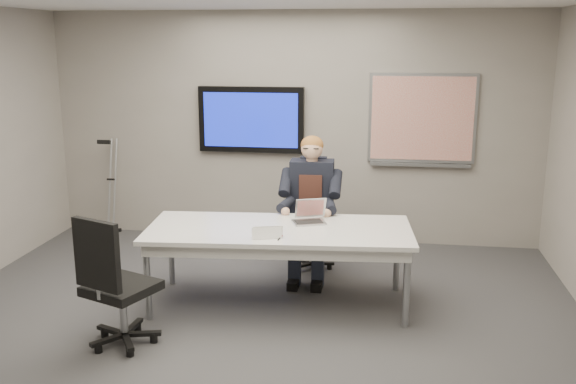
# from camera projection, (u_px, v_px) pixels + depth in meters

# --- Properties ---
(floor) EXTENTS (6.00, 6.00, 0.02)m
(floor) POSITION_uv_depth(u_px,v_px,m) (240.00, 346.00, 5.27)
(floor) COLOR #3D3D40
(floor) RESTS_ON ground
(wall_back) EXTENTS (6.00, 0.02, 2.80)m
(wall_back) POSITION_uv_depth(u_px,v_px,m) (292.00, 128.00, 7.83)
(wall_back) COLOR gray
(wall_back) RESTS_ON ground
(wall_front) EXTENTS (6.00, 0.02, 2.80)m
(wall_front) POSITION_uv_depth(u_px,v_px,m) (24.00, 379.00, 2.06)
(wall_front) COLOR gray
(wall_front) RESTS_ON ground
(conference_table) EXTENTS (2.52, 1.22, 0.75)m
(conference_table) POSITION_uv_depth(u_px,v_px,m) (279.00, 237.00, 5.97)
(conference_table) COLOR silver
(conference_table) RESTS_ON ground
(tv_display) EXTENTS (1.30, 0.09, 0.80)m
(tv_display) POSITION_uv_depth(u_px,v_px,m) (251.00, 120.00, 7.83)
(tv_display) COLOR black
(tv_display) RESTS_ON wall_back
(whiteboard) EXTENTS (1.25, 0.08, 1.10)m
(whiteboard) POSITION_uv_depth(u_px,v_px,m) (422.00, 120.00, 7.54)
(whiteboard) COLOR #94979C
(whiteboard) RESTS_ON wall_back
(office_chair_far) EXTENTS (0.50, 0.50, 0.94)m
(office_chair_far) POSITION_uv_depth(u_px,v_px,m) (312.00, 243.00, 7.01)
(office_chair_far) COLOR black
(office_chair_far) RESTS_ON ground
(office_chair_near) EXTENTS (0.70, 0.70, 1.12)m
(office_chair_near) POSITION_uv_depth(u_px,v_px,m) (118.00, 306.00, 5.20)
(office_chair_near) COLOR black
(office_chair_near) RESTS_ON ground
(seated_person) EXTENTS (0.47, 0.80, 1.48)m
(seated_person) POSITION_uv_depth(u_px,v_px,m) (310.00, 222.00, 6.69)
(seated_person) COLOR #202636
(seated_person) RESTS_ON office_chair_far
(crutch) EXTENTS (0.37, 0.70, 1.34)m
(crutch) POSITION_uv_depth(u_px,v_px,m) (112.00, 186.00, 8.11)
(crutch) COLOR #A5A9AD
(crutch) RESTS_ON ground
(laptop) EXTENTS (0.35, 0.38, 0.21)m
(laptop) POSITION_uv_depth(u_px,v_px,m) (310.00, 216.00, 6.14)
(laptop) COLOR #B2B2B5
(laptop) RESTS_ON conference_table
(name_tent) EXTENTS (0.27, 0.14, 0.10)m
(name_tent) POSITION_uv_depth(u_px,v_px,m) (267.00, 232.00, 5.64)
(name_tent) COLOR white
(name_tent) RESTS_ON conference_table
(pen) EXTENTS (0.03, 0.14, 0.01)m
(pen) POSITION_uv_depth(u_px,v_px,m) (280.00, 238.00, 5.63)
(pen) COLOR black
(pen) RESTS_ON conference_table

